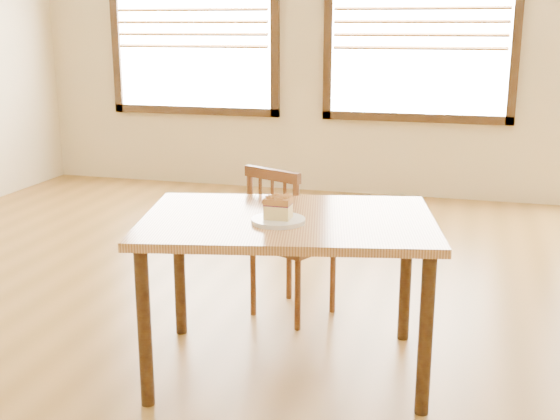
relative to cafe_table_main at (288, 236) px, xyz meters
The scene contains 7 objects.
ground 0.72m from the cafe_table_main, 98.47° to the right, with size 8.00×8.00×0.00m, color olive.
window_left 4.32m from the cafe_table_main, 117.84° to the left, with size 1.76×0.10×1.96m.
window_right 3.86m from the cafe_table_main, 86.01° to the left, with size 1.76×0.10×1.96m.
cafe_table_main is the anchor object (origin of this frame).
cafe_chair_main 0.67m from the cafe_table_main, 104.29° to the left, with size 0.52×0.52×0.87m.
plate 0.14m from the cafe_table_main, 100.55° to the right, with size 0.24×0.24×0.02m.
cake_slice 0.19m from the cafe_table_main, 100.30° to the right, with size 0.13×0.09×0.11m.
Camera 1 is at (0.82, -2.66, 1.59)m, focal length 45.00 mm.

